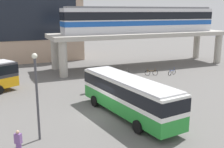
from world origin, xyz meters
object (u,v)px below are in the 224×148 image
(station_building, at_px, (0,19))
(bicycle_green, at_px, (106,76))
(train, at_px, (142,19))
(bicycle_brown, at_px, (151,73))
(bus_main, at_px, (128,93))
(pedestrian_waiting_near_stop, at_px, (19,144))
(bicycle_silver, at_px, (124,73))
(pedestrian_by_bike_rack, at_px, (87,86))
(bicycle_blue, at_px, (172,72))

(station_building, relative_size, bicycle_green, 14.92)
(train, bearing_deg, station_building, 144.52)
(train, height_order, bicycle_brown, train)
(bus_main, xyz_separation_m, pedestrian_waiting_near_stop, (-8.79, -3.11, -1.24))
(train, distance_m, bicycle_silver, 10.23)
(bus_main, xyz_separation_m, bicycle_brown, (9.41, 11.99, -1.63))
(bicycle_green, height_order, pedestrian_by_bike_rack, pedestrian_by_bike_rack)
(station_building, height_order, bicycle_green, station_building)
(bicycle_blue, height_order, pedestrian_by_bike_rack, pedestrian_by_bike_rack)
(bicycle_silver, height_order, pedestrian_by_bike_rack, pedestrian_by_bike_rack)
(bicycle_blue, relative_size, bicycle_green, 0.93)
(bicycle_blue, bearing_deg, bicycle_green, 172.06)
(bus_main, relative_size, bicycle_brown, 6.64)
(train, distance_m, bicycle_blue, 10.05)
(bicycle_silver, bearing_deg, pedestrian_waiting_near_stop, -132.05)
(bicycle_green, relative_size, pedestrian_by_bike_rack, 1.06)
(bicycle_silver, distance_m, pedestrian_by_bike_rack, 8.91)
(bicycle_green, bearing_deg, bus_main, -103.50)
(station_building, distance_m, bicycle_green, 24.27)
(station_building, relative_size, bicycle_silver, 15.01)
(bicycle_silver, xyz_separation_m, bicycle_brown, (3.59, -1.10, 0.00))
(pedestrian_waiting_near_stop, bearing_deg, station_building, 89.83)
(pedestrian_waiting_near_stop, bearing_deg, bicycle_blue, 34.20)
(bus_main, distance_m, bicycle_green, 12.82)
(pedestrian_by_bike_rack, bearing_deg, pedestrian_waiting_near_stop, -126.17)
(bicycle_brown, xyz_separation_m, bicycle_blue, (2.69, -0.90, 0.00))
(bus_main, height_order, pedestrian_waiting_near_stop, bus_main)
(bicycle_brown, height_order, pedestrian_by_bike_rack, pedestrian_by_bike_rack)
(station_building, relative_size, bus_main, 2.37)
(bicycle_brown, bearing_deg, train, 73.96)
(station_building, distance_m, pedestrian_by_bike_rack, 26.99)
(bicycle_blue, height_order, pedestrian_waiting_near_stop, pedestrian_waiting_near_stop)
(station_building, xyz_separation_m, bicycle_brown, (18.09, -20.58, -6.73))
(bicycle_blue, bearing_deg, bicycle_brown, 161.54)
(bus_main, height_order, bicycle_brown, bus_main)
(bicycle_silver, bearing_deg, train, 44.20)
(bicycle_blue, xyz_separation_m, pedestrian_waiting_near_stop, (-20.89, -14.20, 0.39))
(station_building, bearing_deg, pedestrian_by_bike_rack, -73.15)
(bicycle_silver, relative_size, bicycle_blue, 1.07)
(bicycle_green, xyz_separation_m, pedestrian_by_bike_rack, (-4.04, -4.92, 0.43))
(bus_main, height_order, bicycle_blue, bus_main)
(bus_main, relative_size, bicycle_silver, 6.34)
(bicycle_silver, xyz_separation_m, bicycle_green, (-2.84, -0.72, 0.00))
(station_building, distance_m, bicycle_silver, 25.20)
(bicycle_blue, bearing_deg, station_building, 134.07)
(pedestrian_waiting_near_stop, distance_m, pedestrian_by_bike_rack, 13.07)
(train, xyz_separation_m, bus_main, (-11.24, -18.36, -5.25))
(bicycle_silver, height_order, bicycle_blue, same)
(station_building, xyz_separation_m, bicycle_green, (11.65, -20.20, -6.73))
(train, bearing_deg, bus_main, -121.47)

